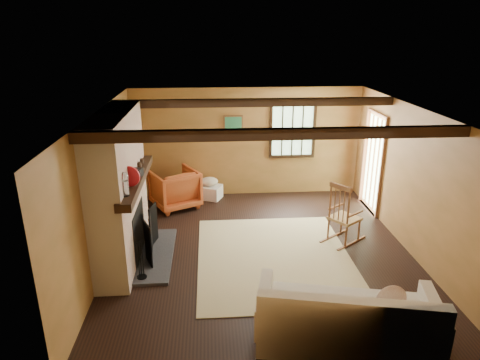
{
  "coord_description": "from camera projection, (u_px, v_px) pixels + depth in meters",
  "views": [
    {
      "loc": [
        -0.81,
        -6.36,
        3.57
      ],
      "look_at": [
        -0.32,
        0.4,
        1.16
      ],
      "focal_mm": 32.0,
      "sensor_mm": 36.0,
      "label": 1
    }
  ],
  "objects": [
    {
      "name": "laundry_basket",
      "position": [
        210.0,
        192.0,
        9.48
      ],
      "size": [
        0.61,
        0.55,
        0.3
      ],
      "primitive_type": "cube",
      "rotation": [
        0.0,
        0.0,
        -0.41
      ],
      "color": "white",
      "rests_on": "ground"
    },
    {
      "name": "armchair",
      "position": [
        175.0,
        189.0,
        8.94
      ],
      "size": [
        1.19,
        1.2,
        0.82
      ],
      "primitive_type": "imported",
      "rotation": [
        0.0,
        0.0,
        -2.65
      ],
      "color": "#BF6026",
      "rests_on": "ground"
    },
    {
      "name": "fireplace",
      "position": [
        121.0,
        195.0,
        6.71
      ],
      "size": [
        1.02,
        2.3,
        2.4
      ],
      "color": "#AF5F43",
      "rests_on": "ground"
    },
    {
      "name": "firewood_pile",
      "position": [
        163.0,
        193.0,
        9.51
      ],
      "size": [
        0.59,
        0.11,
        0.21
      ],
      "color": "brown",
      "rests_on": "ground"
    },
    {
      "name": "sofa",
      "position": [
        347.0,
        323.0,
        5.03
      ],
      "size": [
        2.24,
        1.35,
        0.85
      ],
      "rotation": [
        0.0,
        0.0,
        -0.21
      ],
      "color": "white",
      "rests_on": "ground"
    },
    {
      "name": "rug",
      "position": [
        274.0,
        257.0,
        7.05
      ],
      "size": [
        2.5,
        3.0,
        0.01
      ],
      "primitive_type": "cube",
      "color": "#D0C28B",
      "rests_on": "ground"
    },
    {
      "name": "ground",
      "position": [
        261.0,
        252.0,
        7.23
      ],
      "size": [
        5.5,
        5.5,
        0.0
      ],
      "primitive_type": "plane",
      "color": "black",
      "rests_on": "ground"
    },
    {
      "name": "basket_pillow",
      "position": [
        209.0,
        181.0,
        9.4
      ],
      "size": [
        0.42,
        0.36,
        0.19
      ],
      "primitive_type": "ellipsoid",
      "rotation": [
        0.0,
        0.0,
        -0.14
      ],
      "color": "white",
      "rests_on": "laundry_basket"
    },
    {
      "name": "rocking_chair",
      "position": [
        343.0,
        217.0,
        7.46
      ],
      "size": [
        0.89,
        0.81,
        1.11
      ],
      "rotation": [
        0.0,
        0.0,
        2.21
      ],
      "color": "tan",
      "rests_on": "ground"
    },
    {
      "name": "room_envelope",
      "position": [
        274.0,
        155.0,
        6.94
      ],
      "size": [
        5.02,
        5.52,
        2.44
      ],
      "color": "#AF743E",
      "rests_on": "ground"
    }
  ]
}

